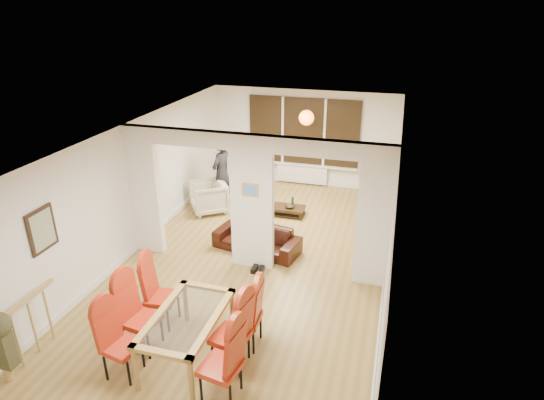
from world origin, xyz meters
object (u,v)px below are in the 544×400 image
at_px(dining_chair_lb, 141,315).
at_px(coffee_table, 285,211).
at_px(bottle, 293,201).
at_px(television, 370,207).
at_px(dining_chair_ra, 220,361).
at_px(armchair, 209,197).
at_px(bowl, 290,207).
at_px(dining_chair_rb, 230,331).
at_px(person, 222,173).
at_px(dining_chair_la, 121,342).
at_px(dining_chair_lc, 161,293).
at_px(dining_chair_rc, 245,313).
at_px(dining_table, 188,336).
at_px(sofa, 257,239).

bearing_deg(dining_chair_lb, coffee_table, 89.63).
distance_m(coffee_table, bottle, 0.30).
distance_m(television, bottle, 1.81).
height_order(dining_chair_ra, armchair, dining_chair_ra).
height_order(dining_chair_ra, bowl, dining_chair_ra).
bearing_deg(dining_chair_lb, dining_chair_ra, -11.39).
xyz_separation_m(dining_chair_rb, television, (1.47, 5.25, -0.27)).
relative_size(dining_chair_lb, person, 0.67).
bearing_deg(person, dining_chair_la, 21.40).
distance_m(dining_chair_lc, dining_chair_rc, 1.41).
distance_m(dining_chair_lc, bottle, 4.58).
distance_m(dining_table, dining_chair_la, 0.90).
bearing_deg(person, dining_chair_lc, 23.13).
bearing_deg(dining_chair_ra, television, 85.92).
relative_size(dining_chair_lb, sofa, 0.66).
bearing_deg(sofa, dining_chair_ra, -67.54).
bearing_deg(television, dining_chair_rc, 163.20).
distance_m(dining_chair_rc, television, 4.99).
distance_m(dining_chair_rb, armchair, 5.20).
height_order(dining_chair_rb, television, dining_chair_rb).
bearing_deg(television, person, 92.59).
distance_m(sofa, coffee_table, 1.79).
bearing_deg(dining_chair_ra, sofa, 110.10).
distance_m(dining_chair_lb, sofa, 3.29).
height_order(dining_chair_la, dining_chair_ra, dining_chair_ra).
height_order(dining_chair_lc, dining_chair_rb, dining_chair_rb).
bearing_deg(dining_chair_la, bottle, 90.71).
bearing_deg(dining_chair_rc, coffee_table, 94.59).
bearing_deg(coffee_table, dining_chair_lc, -101.15).
bearing_deg(dining_chair_rc, person, 112.93).
bearing_deg(television, dining_chair_la, 153.84).
bearing_deg(dining_chair_rb, coffee_table, 105.93).
bearing_deg(armchair, sofa, 13.56).
xyz_separation_m(dining_chair_rc, bottle, (-0.38, 4.56, -0.20)).
xyz_separation_m(armchair, bottle, (1.99, 0.37, -0.03)).
bearing_deg(sofa, coffee_table, 97.32).
height_order(armchair, coffee_table, armchair).
bearing_deg(bowl, coffee_table, 164.21).
bearing_deg(bowl, dining_chair_rb, -85.72).
height_order(armchair, television, armchair).
bearing_deg(bowl, dining_chair_ra, -85.32).
xyz_separation_m(television, bottle, (-1.79, -0.22, 0.04)).
distance_m(dining_chair_rb, television, 5.45).
bearing_deg(dining_chair_lc, armchair, 97.36).
bearing_deg(dining_chair_lc, dining_chair_lb, -95.85).
relative_size(dining_chair_ra, sofa, 0.67).
relative_size(dining_table, bottle, 6.07).
distance_m(armchair, television, 3.83).
bearing_deg(dining_chair_la, dining_chair_rc, 47.11).
bearing_deg(bottle, dining_chair_lb, -101.55).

